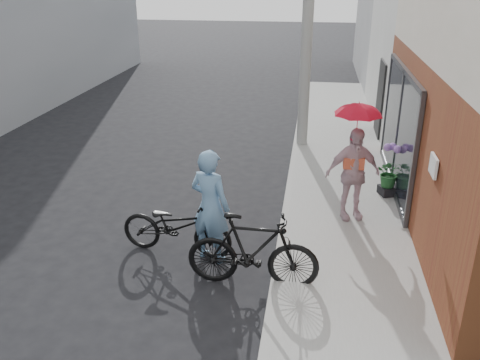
% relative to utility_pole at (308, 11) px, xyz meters
% --- Properties ---
extents(ground, '(80.00, 80.00, 0.00)m').
position_rel_utility_pole_xyz_m(ground, '(-1.10, -6.00, -3.50)').
color(ground, black).
rests_on(ground, ground).
extents(sidewalk, '(2.20, 24.00, 0.12)m').
position_rel_utility_pole_xyz_m(sidewalk, '(1.00, -4.00, -3.44)').
color(sidewalk, gray).
rests_on(sidewalk, ground).
extents(curb, '(0.12, 24.00, 0.12)m').
position_rel_utility_pole_xyz_m(curb, '(-0.16, -4.00, -3.44)').
color(curb, '#9E9E99').
rests_on(curb, ground).
extents(utility_pole, '(0.28, 0.28, 7.00)m').
position_rel_utility_pole_xyz_m(utility_pole, '(0.00, 0.00, 0.00)').
color(utility_pole, '#9E9E99').
rests_on(utility_pole, ground).
extents(officer, '(0.82, 0.69, 1.92)m').
position_rel_utility_pole_xyz_m(officer, '(-1.27, -5.89, -2.54)').
color(officer, '#6690B6').
rests_on(officer, ground).
extents(bike_left, '(1.99, 0.88, 1.01)m').
position_rel_utility_pole_xyz_m(bike_left, '(-1.88, -5.79, -2.99)').
color(bike_left, black).
rests_on(bike_left, ground).
extents(bike_right, '(2.00, 0.58, 1.20)m').
position_rel_utility_pole_xyz_m(bike_right, '(-0.50, -6.56, -2.90)').
color(bike_right, black).
rests_on(bike_right, ground).
extents(kimono_woman, '(1.11, 0.72, 1.76)m').
position_rel_utility_pole_xyz_m(kimono_woman, '(1.05, -4.23, -2.50)').
color(kimono_woman, beige).
rests_on(kimono_woman, sidewalk).
extents(parasol, '(0.82, 0.82, 0.72)m').
position_rel_utility_pole_xyz_m(parasol, '(1.05, -4.23, -1.26)').
color(parasol, '#F01C3E').
rests_on(parasol, kimono_woman).
extents(planter, '(0.43, 0.43, 0.18)m').
position_rel_utility_pole_xyz_m(planter, '(1.90, -3.07, -3.29)').
color(planter, black).
rests_on(planter, sidewalk).
extents(potted_plant, '(0.54, 0.47, 0.60)m').
position_rel_utility_pole_xyz_m(potted_plant, '(1.90, -3.07, -2.90)').
color(potted_plant, '#235729').
rests_on(potted_plant, planter).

